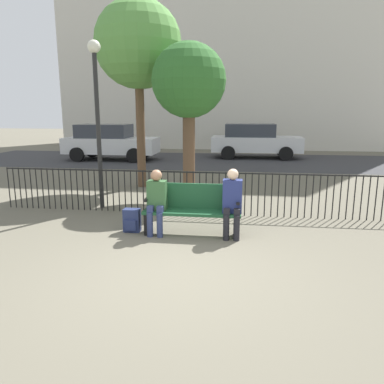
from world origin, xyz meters
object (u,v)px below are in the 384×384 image
object	(u,v)px
park_bench	(193,207)
tree_0	(189,83)
backpack	(132,221)
lamp_post	(97,100)
seated_person_1	(232,200)
parked_car_1	(110,141)
parked_car_0	(255,140)
seated_person_0	(156,199)
tree_1	(138,45)

from	to	relation	value
park_bench	tree_0	bearing A→B (deg)	99.37
backpack	park_bench	bearing A→B (deg)	3.08
park_bench	lamp_post	distance (m)	3.45
seated_person_1	tree_0	bearing A→B (deg)	111.41
backpack	parked_car_1	distance (m)	10.86
park_bench	parked_car_1	xyz separation A→B (m)	(-5.17, 10.00, 0.35)
seated_person_1	lamp_post	size ratio (longest dim) A/B	0.33
parked_car_0	lamp_post	bearing A→B (deg)	-110.81
seated_person_0	parked_car_0	world-z (taller)	parked_car_0
park_bench	seated_person_0	size ratio (longest dim) A/B	1.48
seated_person_1	tree_1	bearing A→B (deg)	123.18
parked_car_0	parked_car_1	world-z (taller)	same
tree_0	lamp_post	world-z (taller)	tree_0
seated_person_0	lamp_post	size ratio (longest dim) A/B	0.32
seated_person_0	seated_person_1	xyz separation A→B (m)	(1.37, 0.00, 0.02)
seated_person_0	tree_1	xyz separation A→B (m)	(-1.44, 4.30, 3.34)
seated_person_1	parked_car_0	distance (m)	11.74
park_bench	seated_person_0	distance (m)	0.68
seated_person_1	parked_car_0	world-z (taller)	parked_car_0
backpack	parked_car_0	xyz separation A→B (m)	(2.58, 11.65, 0.63)
backpack	parked_car_0	bearing A→B (deg)	77.49
backpack	tree_1	xyz separation A→B (m)	(-0.95, 4.23, 3.79)
park_bench	tree_0	world-z (taller)	tree_0
parked_car_0	seated_person_1	bearing A→B (deg)	-93.52
parked_car_1	tree_1	bearing A→B (deg)	-62.11
tree_1	parked_car_0	size ratio (longest dim) A/B	1.25
lamp_post	parked_car_1	distance (m)	9.02
tree_0	parked_car_0	distance (m)	9.07
seated_person_0	parked_car_0	distance (m)	11.90
park_bench	lamp_post	world-z (taller)	lamp_post
seated_person_0	parked_car_1	xyz separation A→B (m)	(-4.53, 10.13, 0.17)
tree_0	parked_car_1	size ratio (longest dim) A/B	0.93
park_bench	tree_1	xyz separation A→B (m)	(-2.09, 4.17, 3.51)
tree_1	park_bench	bearing A→B (deg)	-63.42
tree_0	parked_car_1	xyz separation A→B (m)	(-4.68, 7.04, -2.06)
seated_person_0	lamp_post	bearing A→B (deg)	134.89
backpack	tree_0	xyz separation A→B (m)	(0.65, 3.03, 2.69)
seated_person_1	tree_0	size ratio (longest dim) A/B	0.32
tree_0	seated_person_1	bearing A→B (deg)	-68.59
seated_person_1	parked_car_0	bearing A→B (deg)	86.48
seated_person_1	tree_1	xyz separation A→B (m)	(-2.81, 4.30, 3.32)
tree_1	tree_0	bearing A→B (deg)	-36.97
backpack	tree_1	world-z (taller)	tree_1
seated_person_1	seated_person_0	bearing A→B (deg)	-179.90
tree_0	lamp_post	xyz separation A→B (m)	(-1.87, -1.38, -0.45)
seated_person_1	parked_car_1	world-z (taller)	parked_car_1
seated_person_0	backpack	world-z (taller)	seated_person_0
seated_person_1	tree_1	size ratio (longest dim) A/B	0.24
backpack	parked_car_1	xyz separation A→B (m)	(-4.03, 10.06, 0.63)
seated_person_0	tree_1	world-z (taller)	tree_1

